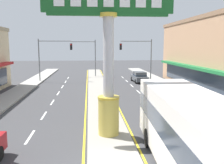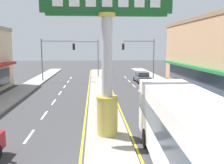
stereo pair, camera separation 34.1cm
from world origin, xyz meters
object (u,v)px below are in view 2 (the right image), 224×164
object	(u,v)px
traffic_light_median_far	(89,52)
bus_near_right_lane	(193,137)
district_sign	(107,59)
traffic_light_left_side	(54,53)
traffic_light_right_side	(142,52)
sedan_far_right_lane	(142,77)

from	to	relation	value
traffic_light_median_far	bus_near_right_lane	distance (m)	33.07
district_sign	traffic_light_left_side	distance (m)	23.43
traffic_light_left_side	district_sign	bearing A→B (deg)	-74.01
district_sign	bus_near_right_lane	xyz separation A→B (m)	(2.87, -5.17, -2.59)
traffic_light_right_side	sedan_far_right_lane	distance (m)	3.77
traffic_light_right_side	bus_near_right_lane	size ratio (longest dim) A/B	0.55
traffic_light_median_far	sedan_far_right_lane	distance (m)	10.63
traffic_light_median_far	bus_near_right_lane	size ratio (longest dim) A/B	0.55
traffic_light_left_side	traffic_light_right_side	bearing A→B (deg)	-0.20
district_sign	sedan_far_right_lane	world-z (taller)	district_sign
traffic_light_median_far	bus_near_right_lane	world-z (taller)	traffic_light_median_far
sedan_far_right_lane	bus_near_right_lane	bearing A→B (deg)	-97.19
sedan_far_right_lane	traffic_light_left_side	bearing A→B (deg)	173.16
district_sign	sedan_far_right_lane	size ratio (longest dim) A/B	1.89
district_sign	traffic_light_right_side	world-z (taller)	district_sign
traffic_light_right_side	sedan_far_right_lane	bearing A→B (deg)	-100.90
district_sign	traffic_light_median_far	size ratio (longest dim) A/B	1.33
traffic_light_left_side	traffic_light_right_side	distance (m)	12.90
bus_near_right_lane	traffic_light_median_far	bearing A→B (deg)	97.59
district_sign	traffic_light_left_side	world-z (taller)	district_sign
traffic_light_right_side	sedan_far_right_lane	xyz separation A→B (m)	(-0.28, -1.47, -3.46)
district_sign	traffic_light_left_side	size ratio (longest dim) A/B	1.33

